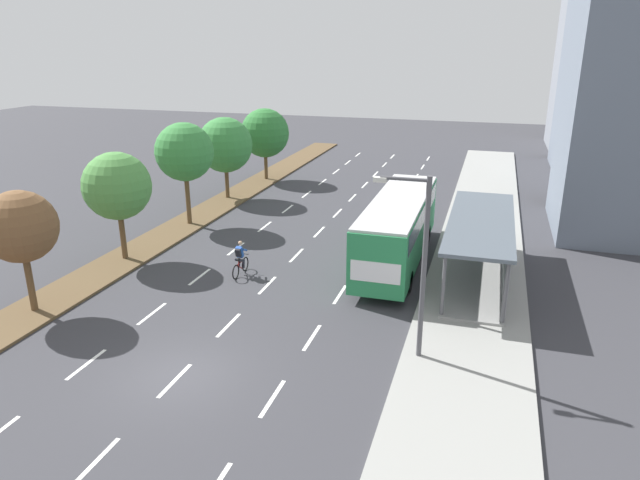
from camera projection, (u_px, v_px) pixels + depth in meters
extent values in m
plane|color=#38383D|center=(180.00, 375.00, 19.41)|extent=(140.00, 140.00, 0.00)
cube|color=brown|center=(221.00, 204.00, 39.75)|extent=(2.60, 52.00, 0.12)
cube|color=gray|center=(482.00, 226.00, 34.93)|extent=(4.50, 52.00, 0.15)
cube|color=white|center=(86.00, 364.00, 20.08)|extent=(0.14, 2.09, 0.01)
cube|color=white|center=(152.00, 314.00, 23.82)|extent=(0.14, 2.09, 0.01)
cube|color=white|center=(200.00, 277.00, 27.56)|extent=(0.14, 2.09, 0.01)
cube|color=white|center=(236.00, 249.00, 31.29)|extent=(0.14, 2.09, 0.01)
cube|color=white|center=(265.00, 227.00, 35.03)|extent=(0.14, 2.09, 0.01)
cube|color=white|center=(288.00, 209.00, 38.77)|extent=(0.14, 2.09, 0.01)
cube|color=white|center=(307.00, 194.00, 42.51)|extent=(0.14, 2.09, 0.01)
cube|color=white|center=(323.00, 182.00, 46.25)|extent=(0.14, 2.09, 0.01)
cube|color=white|center=(336.00, 171.00, 49.99)|extent=(0.14, 2.09, 0.01)
cube|color=white|center=(348.00, 162.00, 53.73)|extent=(0.14, 2.09, 0.01)
cube|color=white|center=(358.00, 155.00, 57.47)|extent=(0.14, 2.09, 0.01)
cube|color=white|center=(95.00, 463.00, 15.38)|extent=(0.14, 2.09, 0.01)
cube|color=white|center=(175.00, 380.00, 19.12)|extent=(0.14, 2.09, 0.01)
cube|color=white|center=(229.00, 325.00, 22.86)|extent=(0.14, 2.09, 0.01)
cube|color=white|center=(267.00, 285.00, 26.60)|extent=(0.14, 2.09, 0.01)
cube|color=white|center=(296.00, 255.00, 30.33)|extent=(0.14, 2.09, 0.01)
cube|color=white|center=(319.00, 232.00, 34.07)|extent=(0.14, 2.09, 0.01)
cube|color=white|center=(337.00, 213.00, 37.81)|extent=(0.14, 2.09, 0.01)
cube|color=white|center=(352.00, 198.00, 41.55)|extent=(0.14, 2.09, 0.01)
cube|color=white|center=(365.00, 185.00, 45.29)|extent=(0.14, 2.09, 0.01)
cube|color=white|center=(375.00, 174.00, 49.03)|extent=(0.14, 2.09, 0.01)
cube|color=white|center=(385.00, 165.00, 52.77)|extent=(0.14, 2.09, 0.01)
cube|color=white|center=(392.00, 157.00, 56.51)|extent=(0.14, 2.09, 0.01)
cube|color=white|center=(273.00, 398.00, 18.16)|extent=(0.14, 2.09, 0.01)
cube|color=white|center=(312.00, 337.00, 21.90)|extent=(0.14, 2.09, 0.01)
cube|color=white|center=(340.00, 294.00, 25.63)|extent=(0.14, 2.09, 0.01)
cube|color=white|center=(361.00, 262.00, 29.37)|extent=(0.14, 2.09, 0.01)
cube|color=white|center=(377.00, 237.00, 33.11)|extent=(0.14, 2.09, 0.01)
cube|color=white|center=(390.00, 218.00, 36.85)|extent=(0.14, 2.09, 0.01)
cube|color=white|center=(400.00, 201.00, 40.59)|extent=(0.14, 2.09, 0.01)
cube|color=white|center=(409.00, 188.00, 44.33)|extent=(0.14, 2.09, 0.01)
cube|color=white|center=(416.00, 177.00, 48.07)|extent=(0.14, 2.09, 0.01)
cube|color=white|center=(423.00, 167.00, 51.81)|extent=(0.14, 2.09, 0.01)
cube|color=white|center=(428.00, 158.00, 55.54)|extent=(0.14, 2.09, 0.01)
cube|color=gray|center=(476.00, 276.00, 27.15)|extent=(2.60, 9.86, 0.10)
cylinder|color=#56565B|center=(443.00, 285.00, 22.80)|extent=(0.16, 0.16, 2.60)
cylinder|color=#56565B|center=(460.00, 219.00, 31.26)|extent=(0.16, 0.16, 2.60)
cylinder|color=#56565B|center=(505.00, 292.00, 22.16)|extent=(0.16, 0.16, 2.60)
cylinder|color=#56565B|center=(505.00, 223.00, 30.62)|extent=(0.16, 0.16, 2.60)
cube|color=gray|center=(506.00, 252.00, 26.37)|extent=(0.10, 9.36, 2.34)
cube|color=#4C5660|center=(481.00, 221.00, 26.26)|extent=(2.90, 10.26, 0.16)
cube|color=#28844C|center=(398.00, 228.00, 28.78)|extent=(2.50, 11.20, 2.80)
cube|color=#2D3D4C|center=(399.00, 212.00, 28.50)|extent=(2.54, 10.30, 0.90)
cube|color=#B7B7B7|center=(399.00, 200.00, 28.30)|extent=(2.45, 10.98, 0.12)
cube|color=#2D3D4C|center=(414.00, 194.00, 33.74)|extent=(2.25, 0.06, 1.54)
cube|color=white|center=(375.00, 272.00, 23.76)|extent=(2.12, 0.04, 0.90)
cylinder|color=black|center=(388.00, 231.00, 32.66)|extent=(0.30, 1.00, 1.00)
cylinder|color=black|center=(427.00, 234.00, 32.06)|extent=(0.30, 1.00, 1.00)
cylinder|color=black|center=(360.00, 276.00, 26.38)|extent=(0.30, 1.00, 1.00)
cylinder|color=black|center=(408.00, 281.00, 25.78)|extent=(0.30, 1.00, 1.00)
torus|color=black|center=(245.00, 264.00, 28.17)|extent=(0.06, 0.72, 0.72)
torus|color=black|center=(236.00, 272.00, 27.18)|extent=(0.06, 0.72, 0.72)
cylinder|color=maroon|center=(240.00, 263.00, 27.59)|extent=(0.05, 0.94, 0.05)
cylinder|color=maroon|center=(240.00, 267.00, 27.55)|extent=(0.05, 0.57, 0.42)
cylinder|color=maroon|center=(239.00, 264.00, 27.40)|extent=(0.04, 0.04, 0.40)
cube|color=black|center=(238.00, 260.00, 27.33)|extent=(0.12, 0.24, 0.06)
cylinder|color=black|center=(244.00, 254.00, 27.95)|extent=(0.46, 0.04, 0.04)
cube|color=#234CA8|center=(240.00, 252.00, 27.39)|extent=(0.30, 0.36, 0.59)
cube|color=black|center=(238.00, 253.00, 27.24)|extent=(0.26, 0.26, 0.42)
sphere|color=tan|center=(240.00, 243.00, 27.36)|extent=(0.20, 0.20, 0.20)
cylinder|color=#23232D|center=(237.00, 260.00, 27.52)|extent=(0.12, 0.42, 0.25)
cylinder|color=#23232D|center=(239.00, 264.00, 27.76)|extent=(0.10, 0.17, 0.41)
cylinder|color=#23232D|center=(242.00, 260.00, 27.46)|extent=(0.12, 0.42, 0.25)
cylinder|color=#23232D|center=(244.00, 264.00, 27.70)|extent=(0.10, 0.17, 0.41)
cylinder|color=#234CA8|center=(238.00, 249.00, 27.62)|extent=(0.09, 0.47, 0.28)
cylinder|color=#234CA8|center=(245.00, 250.00, 27.52)|extent=(0.09, 0.47, 0.28)
cylinder|color=brown|center=(30.00, 281.00, 23.51)|extent=(0.28, 0.28, 2.54)
sphere|color=brown|center=(20.00, 227.00, 22.74)|extent=(2.92, 2.92, 2.92)
cylinder|color=brown|center=(123.00, 234.00, 29.26)|extent=(0.28, 0.28, 2.54)
sphere|color=#4C8E42|center=(117.00, 186.00, 28.42)|extent=(3.39, 3.39, 3.39)
cylinder|color=brown|center=(188.00, 199.00, 34.84)|extent=(0.28, 0.28, 3.12)
sphere|color=#38843D|center=(184.00, 152.00, 33.91)|extent=(3.47, 3.47, 3.47)
cylinder|color=brown|center=(227.00, 181.00, 40.84)|extent=(0.28, 0.28, 2.33)
sphere|color=#38843D|center=(225.00, 145.00, 39.98)|extent=(3.84, 3.84, 3.84)
cylinder|color=brown|center=(266.00, 165.00, 46.47)|extent=(0.28, 0.28, 2.27)
sphere|color=#2D7533|center=(265.00, 133.00, 45.62)|extent=(3.87, 3.87, 3.87)
cylinder|color=#4C4C51|center=(424.00, 270.00, 19.32)|extent=(0.18, 0.18, 6.50)
cylinder|color=#4C4C51|center=(405.00, 179.00, 18.53)|extent=(1.60, 0.12, 0.12)
cube|color=silver|center=(380.00, 180.00, 18.77)|extent=(0.44, 0.24, 0.16)
cube|color=gray|center=(623.00, 10.00, 55.72)|extent=(10.71, 10.24, 27.23)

